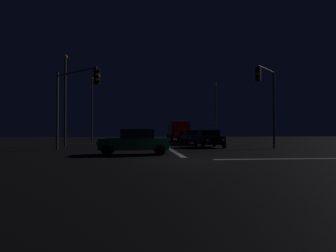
{
  "coord_description": "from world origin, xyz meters",
  "views": [
    {
      "loc": [
        -2.47,
        -14.44,
        1.45
      ],
      "look_at": [
        0.18,
        12.01,
        1.93
      ],
      "focal_mm": 30.95,
      "sensor_mm": 36.0,
      "label": 1
    }
  ],
  "objects_px": {
    "sedan_blue": "(193,137)",
    "traffic_signal_nw": "(73,93)",
    "traffic_signal_ne": "(268,93)",
    "sedan_green_crossing": "(135,142)",
    "streetlamp_left_far": "(92,104)",
    "streetlamp_right_far": "(216,108)",
    "sedan_black": "(209,138)",
    "streetlamp_left_near": "(65,93)",
    "box_truck": "(177,129)",
    "sedan_red": "(187,136)"
  },
  "relations": [
    {
      "from": "sedan_green_crossing",
      "to": "streetlamp_left_far",
      "type": "relative_size",
      "value": 0.45
    },
    {
      "from": "sedan_green_crossing",
      "to": "streetlamp_left_near",
      "type": "relative_size",
      "value": 0.49
    },
    {
      "from": "sedan_blue",
      "to": "streetlamp_left_near",
      "type": "bearing_deg",
      "value": -168.98
    },
    {
      "from": "streetlamp_left_far",
      "to": "streetlamp_right_far",
      "type": "height_order",
      "value": "streetlamp_left_far"
    },
    {
      "from": "box_truck",
      "to": "streetlamp_left_far",
      "type": "bearing_deg",
      "value": 175.42
    },
    {
      "from": "box_truck",
      "to": "streetlamp_left_far",
      "type": "height_order",
      "value": "streetlamp_left_far"
    },
    {
      "from": "sedan_blue",
      "to": "sedan_red",
      "type": "relative_size",
      "value": 1.0
    },
    {
      "from": "sedan_blue",
      "to": "traffic_signal_ne",
      "type": "distance_m",
      "value": 10.47
    },
    {
      "from": "streetlamp_left_far",
      "to": "streetlamp_right_far",
      "type": "xyz_separation_m",
      "value": [
        19.03,
        0.0,
        -0.31
      ]
    },
    {
      "from": "sedan_green_crossing",
      "to": "traffic_signal_nw",
      "type": "relative_size",
      "value": 0.72
    },
    {
      "from": "sedan_green_crossing",
      "to": "streetlamp_left_far",
      "type": "height_order",
      "value": "streetlamp_left_far"
    },
    {
      "from": "traffic_signal_nw",
      "to": "streetlamp_left_near",
      "type": "relative_size",
      "value": 0.69
    },
    {
      "from": "traffic_signal_ne",
      "to": "traffic_signal_nw",
      "type": "distance_m",
      "value": 15.14
    },
    {
      "from": "sedan_red",
      "to": "traffic_signal_nw",
      "type": "height_order",
      "value": "traffic_signal_nw"
    },
    {
      "from": "sedan_black",
      "to": "traffic_signal_ne",
      "type": "distance_m",
      "value": 6.33
    },
    {
      "from": "sedan_blue",
      "to": "traffic_signal_nw",
      "type": "height_order",
      "value": "traffic_signal_nw"
    },
    {
      "from": "box_truck",
      "to": "streetlamp_left_far",
      "type": "distance_m",
      "value": 13.42
    },
    {
      "from": "sedan_blue",
      "to": "traffic_signal_nw",
      "type": "bearing_deg",
      "value": -138.9
    },
    {
      "from": "traffic_signal_nw",
      "to": "streetlamp_left_near",
      "type": "bearing_deg",
      "value": 108.38
    },
    {
      "from": "traffic_signal_nw",
      "to": "streetlamp_right_far",
      "type": "height_order",
      "value": "streetlamp_right_far"
    },
    {
      "from": "sedan_black",
      "to": "streetlamp_left_far",
      "type": "bearing_deg",
      "value": 124.64
    },
    {
      "from": "sedan_red",
      "to": "sedan_green_crossing",
      "type": "relative_size",
      "value": 1.0
    },
    {
      "from": "traffic_signal_ne",
      "to": "streetlamp_left_near",
      "type": "distance_m",
      "value": 18.43
    },
    {
      "from": "box_truck",
      "to": "traffic_signal_ne",
      "type": "height_order",
      "value": "traffic_signal_ne"
    },
    {
      "from": "sedan_green_crossing",
      "to": "traffic_signal_nw",
      "type": "distance_m",
      "value": 6.77
    },
    {
      "from": "sedan_blue",
      "to": "streetlamp_left_far",
      "type": "relative_size",
      "value": 0.45
    },
    {
      "from": "sedan_blue",
      "to": "streetlamp_left_near",
      "type": "height_order",
      "value": "streetlamp_left_near"
    },
    {
      "from": "box_truck",
      "to": "streetlamp_left_near",
      "type": "height_order",
      "value": "streetlamp_left_near"
    },
    {
      "from": "box_truck",
      "to": "sedan_red",
      "type": "bearing_deg",
      "value": -88.0
    },
    {
      "from": "traffic_signal_ne",
      "to": "streetlamp_right_far",
      "type": "xyz_separation_m",
      "value": [
        1.66,
        22.16,
        0.62
      ]
    },
    {
      "from": "sedan_red",
      "to": "traffic_signal_ne",
      "type": "relative_size",
      "value": 0.65
    },
    {
      "from": "sedan_blue",
      "to": "traffic_signal_ne",
      "type": "xyz_separation_m",
      "value": [
        4.53,
        -8.66,
        3.75
      ]
    },
    {
      "from": "box_truck",
      "to": "streetlamp_right_far",
      "type": "bearing_deg",
      "value": 9.43
    },
    {
      "from": "sedan_red",
      "to": "streetlamp_right_far",
      "type": "bearing_deg",
      "value": 54.02
    },
    {
      "from": "sedan_blue",
      "to": "sedan_red",
      "type": "bearing_deg",
      "value": 87.23
    },
    {
      "from": "streetlamp_left_near",
      "to": "traffic_signal_nw",
      "type": "bearing_deg",
      "value": -71.62
    },
    {
      "from": "sedan_black",
      "to": "streetlamp_left_near",
      "type": "height_order",
      "value": "streetlamp_left_near"
    },
    {
      "from": "sedan_black",
      "to": "streetlamp_right_far",
      "type": "height_order",
      "value": "streetlamp_right_far"
    },
    {
      "from": "streetlamp_left_far",
      "to": "streetlamp_right_far",
      "type": "distance_m",
      "value": 19.03
    },
    {
      "from": "sedan_red",
      "to": "box_truck",
      "type": "bearing_deg",
      "value": 92.0
    },
    {
      "from": "traffic_signal_ne",
      "to": "streetlamp_right_far",
      "type": "bearing_deg",
      "value": 85.71
    },
    {
      "from": "box_truck",
      "to": "traffic_signal_nw",
      "type": "distance_m",
      "value": 24.29
    },
    {
      "from": "traffic_signal_ne",
      "to": "streetlamp_right_far",
      "type": "relative_size",
      "value": 0.75
    },
    {
      "from": "traffic_signal_ne",
      "to": "streetlamp_right_far",
      "type": "distance_m",
      "value": 22.23
    },
    {
      "from": "sedan_blue",
      "to": "traffic_signal_nw",
      "type": "xyz_separation_m",
      "value": [
        -10.59,
        -9.24,
        3.43
      ]
    },
    {
      "from": "sedan_green_crossing",
      "to": "streetlamp_left_near",
      "type": "xyz_separation_m",
      "value": [
        -6.78,
        10.41,
        4.28
      ]
    },
    {
      "from": "sedan_red",
      "to": "traffic_signal_nw",
      "type": "bearing_deg",
      "value": -126.69
    },
    {
      "from": "traffic_signal_ne",
      "to": "sedan_black",
      "type": "bearing_deg",
      "value": 144.0
    },
    {
      "from": "streetlamp_right_far",
      "to": "sedan_black",
      "type": "bearing_deg",
      "value": -106.81
    },
    {
      "from": "sedan_green_crossing",
      "to": "streetlamp_left_near",
      "type": "bearing_deg",
      "value": 123.08
    }
  ]
}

